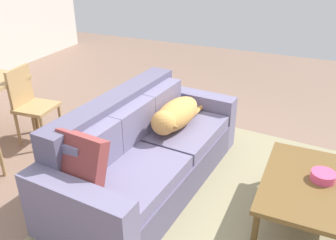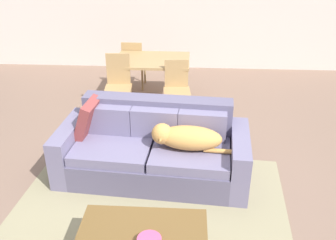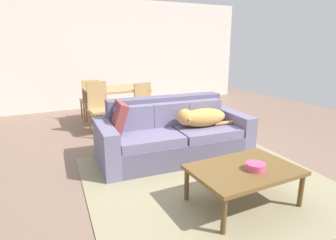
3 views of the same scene
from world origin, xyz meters
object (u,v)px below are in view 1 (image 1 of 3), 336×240
(couch, at_px, (144,153))
(throw_pillow_by_left_arm, at_px, (79,163))
(dining_chair_near_right, at_px, (30,102))
(coffee_table, at_px, (310,186))
(bowl_on_coffee_table, at_px, (323,176))
(dog_on_left_cushion, at_px, (175,116))

(couch, xyz_separation_m, throw_pillow_by_left_arm, (-0.79, 0.12, 0.32))
(dining_chair_near_right, bearing_deg, throw_pillow_by_left_arm, -130.08)
(coffee_table, bearing_deg, dining_chair_near_right, 86.80)
(couch, distance_m, bowl_on_coffee_table, 1.58)
(coffee_table, relative_size, bowl_on_coffee_table, 5.51)
(bowl_on_coffee_table, xyz_separation_m, dining_chair_near_right, (0.10, 3.13, 0.05))
(throw_pillow_by_left_arm, height_order, bowl_on_coffee_table, throw_pillow_by_left_arm)
(dog_on_left_cushion, xyz_separation_m, coffee_table, (-0.32, -1.32, -0.23))
(couch, height_order, bowl_on_coffee_table, couch)
(throw_pillow_by_left_arm, bearing_deg, couch, -8.70)
(couch, xyz_separation_m, bowl_on_coffee_table, (0.11, -1.57, 0.12))
(dog_on_left_cushion, bearing_deg, couch, 160.24)
(couch, height_order, throw_pillow_by_left_arm, throw_pillow_by_left_arm)
(throw_pillow_by_left_arm, distance_m, dining_chair_near_right, 1.76)
(bowl_on_coffee_table, bearing_deg, couch, 94.11)
(bowl_on_coffee_table, distance_m, dining_chair_near_right, 3.13)
(coffee_table, bearing_deg, bowl_on_coffee_table, -48.20)
(couch, bearing_deg, dining_chair_near_right, 86.82)
(couch, relative_size, bowl_on_coffee_table, 11.50)
(dining_chair_near_right, bearing_deg, bowl_on_coffee_table, -97.16)
(couch, bearing_deg, bowl_on_coffee_table, -81.37)
(coffee_table, relative_size, dining_chair_near_right, 1.22)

